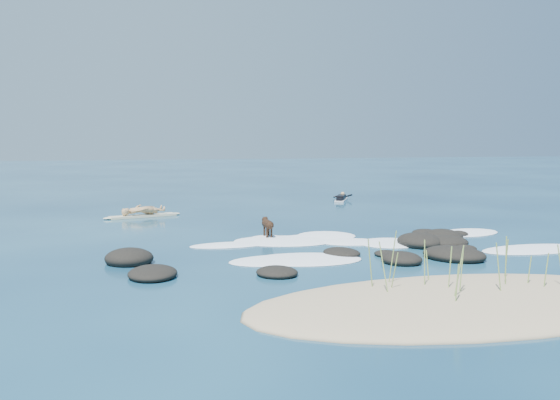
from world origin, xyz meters
name	(u,v)px	position (x,y,z in m)	size (l,w,h in m)	color
ground	(325,239)	(0.00, 0.00, 0.00)	(160.00, 160.00, 0.00)	#0A2642
sand_dune	(467,304)	(0.00, -8.20, 0.00)	(9.00, 4.40, 0.60)	#9E8966
dune_grass	(458,270)	(-0.03, -7.89, 0.63)	(3.89, 1.94, 1.21)	olive
reef_rocks	(365,250)	(0.21, -2.72, 0.10)	(11.90, 5.90, 0.53)	black
breaking_foam	(352,245)	(0.41, -1.25, 0.01)	(11.42, 5.88, 0.12)	white
standing_surfer_rig	(142,199)	(-5.31, 7.38, 0.74)	(3.24, 1.33, 1.88)	beige
paddling_surfer_rig	(341,198)	(5.06, 11.65, 0.14)	(1.52, 2.20, 0.40)	silver
dog	(267,224)	(-1.73, 0.69, 0.46)	(0.29, 1.10, 0.69)	black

